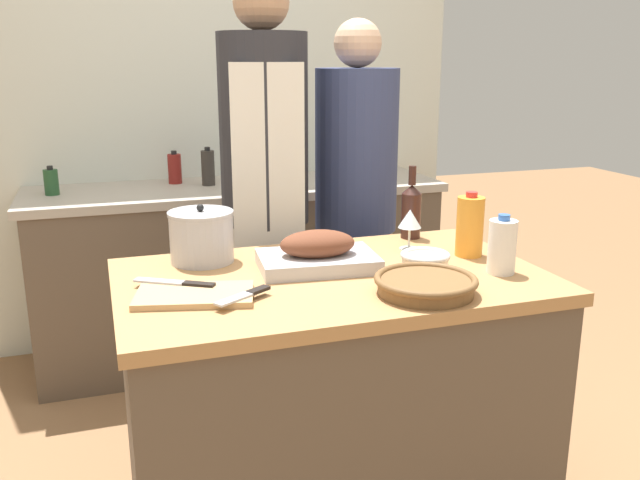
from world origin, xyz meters
TOP-DOWN VIEW (x-y plane):
  - kitchen_island at (0.00, 0.00)m, footprint 1.29×0.78m
  - back_counter at (0.00, 1.43)m, footprint 2.04×0.60m
  - back_wall at (0.00, 1.78)m, footprint 2.54×0.10m
  - roasting_pan at (-0.02, 0.08)m, footprint 0.39×0.27m
  - wicker_basket at (0.19, -0.24)m, footprint 0.29×0.29m
  - cutting_board at (-0.43, -0.08)m, footprint 0.35×0.26m
  - stock_pot at (-0.35, 0.27)m, footprint 0.21×0.21m
  - mixing_bowl at (0.30, -0.03)m, footprint 0.16×0.16m
  - juice_jug at (0.50, 0.05)m, footprint 0.09×0.09m
  - milk_jug at (0.50, -0.14)m, footprint 0.09×0.09m
  - wine_bottle_green at (0.42, 0.33)m, footprint 0.07×0.07m
  - wine_glass_left at (0.35, 0.18)m, footprint 0.08×0.08m
  - knife_chef at (-0.46, 0.01)m, footprint 0.22×0.15m
  - knife_paring at (-0.30, -0.15)m, footprint 0.17×0.13m
  - knife_bread at (-0.46, 0.04)m, footprint 0.20×0.10m
  - condiment_bottle_tall at (-0.13, 1.47)m, footprint 0.07×0.07m
  - condiment_bottle_short at (-0.86, 1.46)m, footprint 0.06×0.06m
  - condiment_bottle_extra at (-0.28, 1.58)m, footprint 0.07×0.07m
  - person_cook_aproned at (-0.03, 0.71)m, footprint 0.34×0.36m
  - person_cook_guest at (0.37, 0.76)m, footprint 0.34×0.34m

SIDE VIEW (x-z plane):
  - kitchen_island at x=0.00m, z-range 0.00..0.86m
  - back_counter at x=0.00m, z-range 0.00..0.89m
  - knife_bread at x=-0.46m, z-range 0.86..0.87m
  - cutting_board at x=-0.43m, z-range 0.86..0.88m
  - knife_paring at x=-0.30m, z-range 0.88..0.89m
  - knife_chef at x=-0.46m, z-range 0.88..0.89m
  - mixing_bowl at x=0.30m, z-range 0.86..0.92m
  - wicker_basket at x=0.19m, z-range 0.86..0.92m
  - roasting_pan at x=-0.02m, z-range 0.85..0.97m
  - person_cook_guest at x=0.37m, z-range 0.09..1.74m
  - stock_pot at x=-0.35m, z-range 0.85..1.04m
  - milk_jug at x=0.50m, z-range 0.86..1.04m
  - condiment_bottle_short at x=-0.86m, z-range 0.88..1.02m
  - juice_jug at x=0.50m, z-range 0.86..1.07m
  - condiment_bottle_extra at x=-0.28m, z-range 0.88..1.05m
  - wine_glass_left at x=0.35m, z-range 0.90..1.04m
  - wine_bottle_green at x=0.42m, z-range 0.83..1.10m
  - condiment_bottle_tall at x=-0.13m, z-range 0.88..1.07m
  - person_cook_aproned at x=-0.03m, z-range 0.10..1.91m
  - back_wall at x=0.00m, z-range 0.00..2.55m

